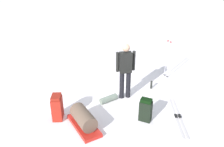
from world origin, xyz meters
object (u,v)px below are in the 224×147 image
Objects in this scene: ski_pair_near at (178,117)px; backpack_large_dark at (57,107)px; skier_standing at (125,69)px; ski_poles_planted_near at (168,58)px; sleeping_mat_rolled at (109,99)px; thermos_bottle at (151,85)px; backpack_bright at (146,110)px; gear_sled at (84,119)px.

ski_pair_near is 2.53× the size of backpack_large_dark.
skier_standing is 1.25× the size of ski_poles_planted_near.
backpack_large_dark is 1.26× the size of sleeping_mat_rolled.
ski_poles_planted_near is 5.23× the size of thermos_bottle.
ski_poles_planted_near reaches higher than ski_pair_near.
sleeping_mat_rolled reaches higher than ski_pair_near.
ski_poles_planted_near reaches higher than backpack_large_dark.
backpack_bright is (0.00, -0.90, 0.30)m from ski_pair_near.
skier_standing is 1.03m from sleeping_mat_rolled.
ski_pair_near is at bearing 90.26° from backpack_bright.
backpack_large_dark is at bearing -61.65° from ski_poles_planted_near.
skier_standing is 1.40m from backpack_bright.
ski_pair_near is 3.18m from backpack_large_dark.
gear_sled is at bearing -52.95° from thermos_bottle.
backpack_large_dark is 0.51× the size of ski_poles_planted_near.
skier_standing is 1.94m from ski_pair_near.
backpack_bright is 0.52× the size of gear_sled.
gear_sled is (1.27, -1.27, -0.73)m from skier_standing.
backpack_large_dark is 1.56m from sleeping_mat_rolled.
sleeping_mat_rolled is at bearing -67.79° from thermos_bottle.
ski_poles_planted_near reaches higher than gear_sled.
sleeping_mat_rolled is (-1.08, 0.75, -0.13)m from gear_sled.
thermos_bottle is (-1.62, 0.66, -0.18)m from backpack_bright.
backpack_large_dark is (-0.39, -3.14, 0.33)m from ski_pair_near.
skier_standing is 1.34m from thermos_bottle.
backpack_bright is (1.20, 0.31, -0.64)m from skier_standing.
ski_poles_planted_near is 3.89m from gear_sled.
thermos_bottle is at bearing 113.73° from skier_standing.
gear_sled is (0.07, -2.48, 0.21)m from ski_pair_near.
backpack_large_dark is at bearing -66.00° from sleeping_mat_rolled.
ski_pair_near is at bearing 8.50° from thermos_bottle.
ski_poles_planted_near is at bearing 129.00° from gear_sled.
backpack_large_dark reaches higher than gear_sled.
backpack_large_dark is (0.81, -1.93, -0.62)m from skier_standing.
thermos_bottle is at bearing -171.50° from ski_pair_near.
backpack_bright is 1.59m from gear_sled.
skier_standing reaches higher than ski_pair_near.
ski_pair_near is 2.00m from sleeping_mat_rolled.
gear_sled reaches higher than thermos_bottle.
skier_standing is at bearing 134.79° from gear_sled.
backpack_large_dark is 4.17m from ski_poles_planted_near.
ski_poles_planted_near is at bearing 134.18° from thermos_bottle.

